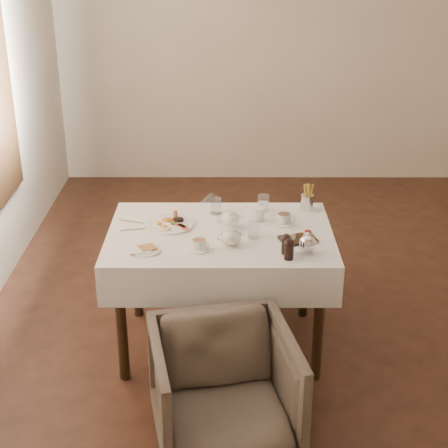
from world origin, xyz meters
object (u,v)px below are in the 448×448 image
Objects in this scene: table at (220,250)px; breakfast_plate at (169,223)px; armchair_near at (224,392)px; armchair_far at (235,247)px; teapot_centre at (230,218)px.

breakfast_plate is (-0.30, 0.10, 0.13)m from table.
armchair_far is at bearing 76.11° from armchair_near.
table is 4.43× the size of breakfast_plate.
armchair_far is 4.15× the size of teapot_centre.
table is at bearing 2.95° from breakfast_plate.
armchair_near is 1.65m from armchair_far.
armchair_far is 0.89m from teapot_centre.
table is at bearing 103.19° from armchair_far.
armchair_far is (0.07, 1.65, -0.03)m from armchair_near.
teapot_centre is at bearing 49.41° from table.
teapot_centre reaches higher than table.
breakfast_plate is (-0.39, -0.68, 0.48)m from armchair_far.
armchair_near is at bearing -88.41° from table.
breakfast_plate reaches higher than armchair_near.
teapot_centre is at bearing 16.05° from breakfast_plate.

